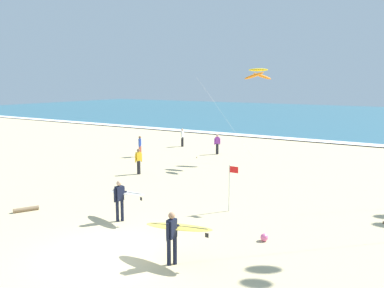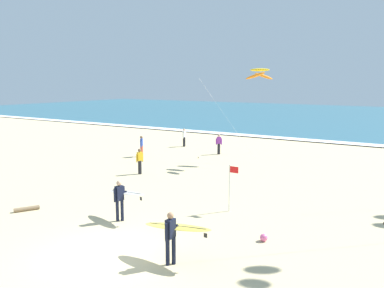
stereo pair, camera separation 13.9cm
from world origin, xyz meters
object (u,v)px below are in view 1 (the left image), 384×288
object	(u,v)px
kite_arc_golden_mid	(258,74)
lifeguard_flag	(230,183)
bystander_blue_top	(140,146)
bystander_yellow_top	(139,161)
beach_ball	(264,237)
surfer_lead	(123,196)
surfer_trailing	(175,230)
bystander_purple_top	(217,144)
bystander_white_top	(182,137)
driftwood_log	(26,209)

from	to	relation	value
kite_arc_golden_mid	lifeguard_flag	bearing A→B (deg)	-72.91
bystander_blue_top	bystander_yellow_top	bearing A→B (deg)	-51.45
bystander_yellow_top	beach_ball	world-z (taller)	bystander_yellow_top
surfer_lead	bystander_blue_top	size ratio (longest dim) A/B	1.41
surfer_trailing	beach_ball	size ratio (longest dim) A/B	8.90
bystander_purple_top	bystander_white_top	bearing A→B (deg)	159.12
beach_ball	bystander_blue_top	bearing A→B (deg)	143.95
bystander_blue_top	beach_ball	distance (m)	17.61
bystander_white_top	driftwood_log	bearing A→B (deg)	-78.01
surfer_lead	bystander_purple_top	size ratio (longest dim) A/B	1.41
bystander_purple_top	bystander_yellow_top	bearing A→B (deg)	-95.64
surfer_lead	bystander_yellow_top	bearing A→B (deg)	125.13
surfer_lead	lifeguard_flag	bearing A→B (deg)	46.19
kite_arc_golden_mid	surfer_lead	bearing A→B (deg)	-90.15
bystander_yellow_top	bystander_white_top	distance (m)	10.88
bystander_yellow_top	bystander_blue_top	world-z (taller)	same
surfer_lead	bystander_blue_top	world-z (taller)	surfer_lead
surfer_trailing	kite_arc_golden_mid	world-z (taller)	kite_arc_golden_mid
surfer_lead	lifeguard_flag	world-z (taller)	lifeguard_flag
bystander_purple_top	surfer_trailing	bearing A→B (deg)	-65.47
surfer_lead	lifeguard_flag	size ratio (longest dim) A/B	1.06
bystander_yellow_top	kite_arc_golden_mid	bearing A→B (deg)	55.35
surfer_lead	kite_arc_golden_mid	size ratio (longest dim) A/B	0.34
bystander_white_top	lifeguard_flag	world-z (taller)	lifeguard_flag
bystander_yellow_top	bystander_blue_top	xyz separation A→B (m)	(-3.64, 4.57, 0.00)
kite_arc_golden_mid	bystander_purple_top	world-z (taller)	kite_arc_golden_mid
bystander_yellow_top	lifeguard_flag	xyz separation A→B (m)	(8.03, -3.43, 0.45)
bystander_white_top	lifeguard_flag	bearing A→B (deg)	-49.83
surfer_trailing	bystander_yellow_top	distance (m)	12.53
beach_ball	bystander_white_top	bearing A→B (deg)	131.34
surfer_lead	driftwood_log	bearing A→B (deg)	-162.07
bystander_purple_top	lifeguard_flag	world-z (taller)	lifeguard_flag
bystander_yellow_top	beach_ball	size ratio (longest dim) A/B	5.68
surfer_lead	lifeguard_flag	xyz separation A→B (m)	(3.24, 3.38, 0.22)
lifeguard_flag	driftwood_log	world-z (taller)	lifeguard_flag
surfer_trailing	kite_arc_golden_mid	bearing A→B (deg)	104.17
kite_arc_golden_mid	bystander_yellow_top	world-z (taller)	kite_arc_golden_mid
bystander_blue_top	beach_ball	world-z (taller)	bystander_blue_top
bystander_purple_top	beach_ball	xyz separation A→B (m)	(9.74, -14.39, -0.67)
bystander_blue_top	beach_ball	size ratio (longest dim) A/B	5.68
beach_ball	driftwood_log	size ratio (longest dim) A/B	0.26
bystander_blue_top	lifeguard_flag	size ratio (longest dim) A/B	0.76
surfer_trailing	lifeguard_flag	bearing A→B (deg)	98.38
bystander_yellow_top	driftwood_log	distance (m)	8.28
kite_arc_golden_mid	lifeguard_flag	world-z (taller)	kite_arc_golden_mid
bystander_purple_top	beach_ball	size ratio (longest dim) A/B	5.68
beach_ball	lifeguard_flag	bearing A→B (deg)	137.39
bystander_purple_top	surfer_lead	bearing A→B (deg)	-75.66
kite_arc_golden_mid	lifeguard_flag	distance (m)	11.95
surfer_lead	bystander_blue_top	xyz separation A→B (m)	(-8.43, 11.38, -0.23)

